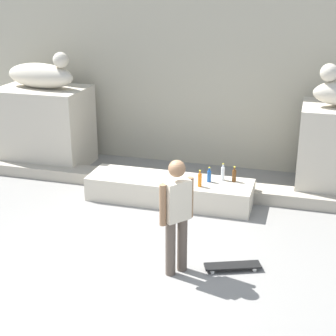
% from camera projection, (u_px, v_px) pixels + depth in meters
% --- Properties ---
extents(ground_plane, '(40.00, 40.00, 0.00)m').
position_uv_depth(ground_plane, '(125.00, 266.00, 7.30)').
color(ground_plane, gray).
extents(facade_wall, '(10.30, 0.60, 5.84)m').
position_uv_depth(facade_wall, '(201.00, 28.00, 10.62)').
color(facade_wall, '#B3AC96').
rests_on(facade_wall, ground_plane).
extents(pedestal_left, '(1.88, 1.29, 1.72)m').
position_uv_depth(pedestal_left, '(45.00, 127.00, 11.02)').
color(pedestal_left, beige).
rests_on(pedestal_left, ground_plane).
extents(statue_reclining_left, '(1.67, 0.79, 0.78)m').
position_uv_depth(statue_reclining_left, '(42.00, 75.00, 10.61)').
color(statue_reclining_left, beige).
rests_on(statue_reclining_left, pedestal_left).
extents(ledge_block, '(3.04, 0.86, 0.44)m').
position_uv_depth(ledge_block, '(170.00, 190.00, 9.37)').
color(ledge_block, beige).
rests_on(ledge_block, ground_plane).
extents(skater, '(0.38, 0.44, 1.67)m').
position_uv_depth(skater, '(177.00, 213.00, 6.84)').
color(skater, brown).
rests_on(skater, ground_plane).
extents(skateboard, '(0.82, 0.48, 0.08)m').
position_uv_depth(skateboard, '(233.00, 266.00, 7.19)').
color(skateboard, black).
rests_on(skateboard, ground_plane).
extents(bottle_brown, '(0.08, 0.08, 0.29)m').
position_uv_depth(bottle_brown, '(234.00, 175.00, 9.14)').
color(bottle_brown, '#593314').
rests_on(bottle_brown, ledge_block).
extents(bottle_clear, '(0.07, 0.07, 0.32)m').
position_uv_depth(bottle_clear, '(223.00, 173.00, 9.19)').
color(bottle_clear, silver).
rests_on(bottle_clear, ledge_block).
extents(bottle_orange, '(0.07, 0.07, 0.31)m').
position_uv_depth(bottle_orange, '(200.00, 180.00, 8.91)').
color(bottle_orange, orange).
rests_on(bottle_orange, ledge_block).
extents(bottle_blue, '(0.07, 0.07, 0.28)m').
position_uv_depth(bottle_blue, '(209.00, 176.00, 9.12)').
color(bottle_blue, '#194C99').
rests_on(bottle_blue, ledge_block).
extents(stair_step, '(8.19, 0.50, 0.23)m').
position_uv_depth(stair_step, '(177.00, 185.00, 9.87)').
color(stair_step, '#A9A08F').
rests_on(stair_step, ground_plane).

